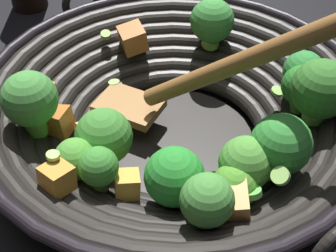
{
  "coord_description": "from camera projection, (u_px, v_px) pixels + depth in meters",
  "views": [
    {
      "loc": [
        -0.16,
        -0.36,
        0.4
      ],
      "look_at": [
        -0.01,
        0.0,
        0.03
      ],
      "focal_mm": 53.49,
      "sensor_mm": 36.0,
      "label": 1
    }
  ],
  "objects": [
    {
      "name": "ground_plane",
      "position": [
        175.0,
        146.0,
        0.56
      ],
      "size": [
        4.0,
        4.0,
        0.0
      ],
      "primitive_type": "plane",
      "color": "black"
    },
    {
      "name": "wok",
      "position": [
        177.0,
        111.0,
        0.52
      ],
      "size": [
        0.41,
        0.45,
        0.25
      ],
      "color": "black",
      "rests_on": "ground"
    }
  ]
}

